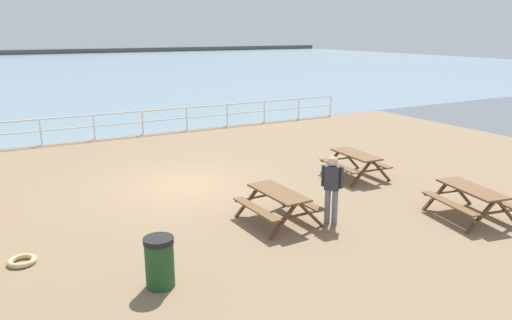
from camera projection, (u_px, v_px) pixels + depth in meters
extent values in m
cube|color=#846B4C|center=(183.00, 188.00, 14.54)|extent=(30.00, 24.00, 0.20)
cube|color=gray|center=(30.00, 69.00, 59.04)|extent=(142.00, 90.00, 0.01)
cube|color=#4C4C47|center=(10.00, 54.00, 95.34)|extent=(142.00, 6.00, 1.80)
cube|color=white|center=(118.00, 113.00, 20.79)|extent=(23.00, 0.06, 0.06)
cube|color=white|center=(119.00, 124.00, 20.91)|extent=(23.00, 0.05, 0.05)
cylinder|color=white|center=(41.00, 132.00, 19.45)|extent=(0.07, 0.07, 1.05)
cylinder|color=white|center=(94.00, 127.00, 20.43)|extent=(0.07, 0.07, 1.05)
cylinder|color=white|center=(142.00, 123.00, 21.41)|extent=(0.07, 0.07, 1.05)
cylinder|color=white|center=(187.00, 119.00, 22.39)|extent=(0.07, 0.07, 1.05)
cylinder|color=white|center=(227.00, 115.00, 23.38)|extent=(0.07, 0.07, 1.05)
cylinder|color=white|center=(264.00, 112.00, 24.36)|extent=(0.07, 0.07, 1.05)
cylinder|color=white|center=(299.00, 109.00, 25.34)|extent=(0.07, 0.07, 1.05)
cylinder|color=white|center=(330.00, 106.00, 26.32)|extent=(0.07, 0.07, 1.05)
cube|color=brown|center=(356.00, 154.00, 15.08)|extent=(0.79, 1.83, 0.05)
cube|color=brown|center=(339.00, 166.00, 14.90)|extent=(0.35, 1.81, 0.04)
cube|color=brown|center=(371.00, 161.00, 15.42)|extent=(0.35, 1.81, 0.04)
cube|color=#50351E|center=(331.00, 161.00, 15.70)|extent=(0.80, 0.12, 0.79)
cube|color=#50351E|center=(350.00, 159.00, 16.02)|extent=(0.80, 0.12, 0.79)
cube|color=#50351E|center=(341.00, 159.00, 15.85)|extent=(1.50, 0.14, 0.04)
cube|color=#50351E|center=(361.00, 174.00, 14.34)|extent=(0.80, 0.12, 0.79)
cube|color=#50351E|center=(381.00, 171.00, 14.66)|extent=(0.80, 0.12, 0.79)
cube|color=#50351E|center=(371.00, 171.00, 14.49)|extent=(1.50, 0.14, 0.04)
cube|color=brown|center=(472.00, 189.00, 11.79)|extent=(1.02, 1.90, 0.05)
cube|color=brown|center=(450.00, 203.00, 11.67)|extent=(0.59, 1.82, 0.04)
cube|color=brown|center=(490.00, 198.00, 12.05)|extent=(0.59, 1.82, 0.04)
cube|color=#50351E|center=(436.00, 195.00, 12.48)|extent=(0.79, 0.22, 0.79)
cube|color=#50351E|center=(460.00, 192.00, 12.71)|extent=(0.79, 0.22, 0.79)
cube|color=#50351E|center=(449.00, 192.00, 12.59)|extent=(1.49, 0.33, 0.04)
cube|color=#50351E|center=(481.00, 216.00, 11.05)|extent=(0.79, 0.22, 0.79)
cube|color=#50351E|center=(507.00, 212.00, 11.28)|extent=(0.79, 0.22, 0.79)
cube|color=#50351E|center=(495.00, 212.00, 11.16)|extent=(1.49, 0.33, 0.04)
cube|color=brown|center=(278.00, 192.00, 11.53)|extent=(0.76, 1.82, 0.05)
cube|color=brown|center=(256.00, 209.00, 11.30)|extent=(0.32, 1.81, 0.04)
cube|color=brown|center=(299.00, 200.00, 11.91)|extent=(0.32, 1.81, 0.04)
cube|color=#50351E|center=(249.00, 200.00, 12.08)|extent=(0.79, 0.11, 0.79)
cube|color=#50351E|center=(274.00, 195.00, 12.46)|extent=(0.79, 0.11, 0.79)
cube|color=#50351E|center=(261.00, 196.00, 12.26)|extent=(1.50, 0.11, 0.04)
cube|color=#50351E|center=(284.00, 221.00, 10.79)|extent=(0.79, 0.11, 0.79)
cube|color=#50351E|center=(310.00, 214.00, 11.17)|extent=(0.79, 0.11, 0.79)
cube|color=#50351E|center=(297.00, 216.00, 10.97)|extent=(1.50, 0.11, 0.04)
cylinder|color=slate|center=(335.00, 207.00, 11.51)|extent=(0.14, 0.14, 0.85)
cylinder|color=slate|center=(327.00, 206.00, 11.57)|extent=(0.14, 0.14, 0.85)
cube|color=#333338|center=(332.00, 178.00, 11.35)|extent=(0.39, 0.40, 0.58)
cylinder|color=#333338|center=(342.00, 178.00, 11.27)|extent=(0.09, 0.09, 0.52)
cylinder|color=#333338|center=(323.00, 176.00, 11.42)|extent=(0.09, 0.09, 0.52)
sphere|color=beige|center=(333.00, 161.00, 11.25)|extent=(0.23, 0.23, 0.23)
cylinder|color=#1E4723|center=(160.00, 265.00, 8.65)|extent=(0.52, 0.52, 0.85)
cylinder|color=black|center=(158.00, 240.00, 8.53)|extent=(0.55, 0.55, 0.10)
torus|color=tan|center=(22.00, 261.00, 9.59)|extent=(0.55, 0.55, 0.11)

